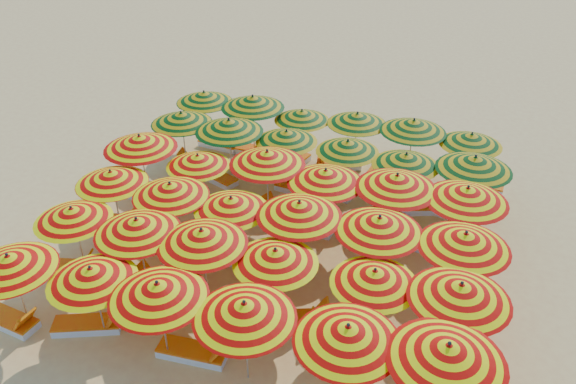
# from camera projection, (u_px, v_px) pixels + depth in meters

# --- Properties ---
(ground) EXTENTS (120.00, 120.00, 0.00)m
(ground) POSITION_uv_depth(u_px,v_px,m) (283.00, 244.00, 17.44)
(ground) COLOR #EDC069
(ground) RESTS_ON ground
(umbrella_0) EXTENTS (2.56, 2.56, 2.36)m
(umbrella_0) POSITION_uv_depth(u_px,v_px,m) (9.00, 262.00, 13.42)
(umbrella_0) COLOR silver
(umbrella_0) RESTS_ON ground
(umbrella_1) EXTENTS (2.40, 2.40, 2.26)m
(umbrella_1) POSITION_uv_depth(u_px,v_px,m) (91.00, 275.00, 13.18)
(umbrella_1) COLOR silver
(umbrella_1) RESTS_ON ground
(umbrella_2) EXTENTS (2.38, 2.38, 2.42)m
(umbrella_2) POSITION_uv_depth(u_px,v_px,m) (158.00, 291.00, 12.50)
(umbrella_2) COLOR silver
(umbrella_2) RESTS_ON ground
(umbrella_3) EXTENTS (2.69, 2.69, 2.43)m
(umbrella_3) POSITION_uv_depth(u_px,v_px,m) (244.00, 310.00, 11.97)
(umbrella_3) COLOR silver
(umbrella_3) RESTS_ON ground
(umbrella_4) EXTENTS (2.68, 2.68, 2.42)m
(umbrella_4) POSITION_uv_depth(u_px,v_px,m) (348.00, 334.00, 11.41)
(umbrella_4) COLOR silver
(umbrella_4) RESTS_ON ground
(umbrella_5) EXTENTS (2.96, 2.96, 2.54)m
(umbrella_5) POSITION_uv_depth(u_px,v_px,m) (448.00, 353.00, 10.86)
(umbrella_5) COLOR silver
(umbrella_5) RESTS_ON ground
(umbrella_6) EXTENTS (2.72, 2.72, 2.25)m
(umbrella_6) POSITION_uv_depth(u_px,v_px,m) (72.00, 214.00, 15.30)
(umbrella_6) COLOR silver
(umbrella_6) RESTS_ON ground
(umbrella_7) EXTENTS (2.51, 2.51, 2.42)m
(umbrella_7) POSITION_uv_depth(u_px,v_px,m) (137.00, 226.00, 14.58)
(umbrella_7) COLOR silver
(umbrella_7) RESTS_ON ground
(umbrella_8) EXTENTS (3.00, 3.00, 2.47)m
(umbrella_8) POSITION_uv_depth(u_px,v_px,m) (202.00, 237.00, 14.10)
(umbrella_8) COLOR silver
(umbrella_8) RESTS_ON ground
(umbrella_9) EXTENTS (2.19, 2.19, 2.28)m
(umbrella_9) POSITION_uv_depth(u_px,v_px,m) (275.00, 256.00, 13.72)
(umbrella_9) COLOR silver
(umbrella_9) RESTS_ON ground
(umbrella_10) EXTENTS (2.33, 2.33, 2.24)m
(umbrella_10) POSITION_uv_depth(u_px,v_px,m) (375.00, 277.00, 13.14)
(umbrella_10) COLOR silver
(umbrella_10) RESTS_ON ground
(umbrella_11) EXTENTS (3.09, 3.09, 2.47)m
(umbrella_11) POSITION_uv_depth(u_px,v_px,m) (460.00, 292.00, 12.41)
(umbrella_11) COLOR silver
(umbrella_11) RESTS_ON ground
(umbrella_12) EXTENTS (2.39, 2.39, 2.32)m
(umbrella_12) POSITION_uv_depth(u_px,v_px,m) (111.00, 177.00, 16.87)
(umbrella_12) COLOR silver
(umbrella_12) RESTS_ON ground
(umbrella_13) EXTENTS (2.85, 2.85, 2.38)m
(umbrella_13) POSITION_uv_depth(u_px,v_px,m) (170.00, 190.00, 16.16)
(umbrella_13) COLOR silver
(umbrella_13) RESTS_ON ground
(umbrella_14) EXTENTS (2.63, 2.63, 2.26)m
(umbrella_14) POSITION_uv_depth(u_px,v_px,m) (231.00, 204.00, 15.73)
(umbrella_14) COLOR silver
(umbrella_14) RESTS_ON ground
(umbrella_15) EXTENTS (2.74, 2.74, 2.51)m
(umbrella_15) POSITION_uv_depth(u_px,v_px,m) (299.00, 209.00, 15.11)
(umbrella_15) COLOR silver
(umbrella_15) RESTS_ON ground
(umbrella_16) EXTENTS (2.73, 2.73, 2.48)m
(umbrella_16) POSITION_uv_depth(u_px,v_px,m) (379.00, 224.00, 14.56)
(umbrella_16) COLOR silver
(umbrella_16) RESTS_ON ground
(umbrella_17) EXTENTS (2.91, 2.91, 2.48)m
(umbrella_17) POSITION_uv_depth(u_px,v_px,m) (465.00, 240.00, 13.98)
(umbrella_17) COLOR silver
(umbrella_17) RESTS_ON ground
(umbrella_18) EXTENTS (3.20, 3.20, 2.56)m
(umbrella_18) POSITION_uv_depth(u_px,v_px,m) (140.00, 142.00, 18.36)
(umbrella_18) COLOR silver
(umbrella_18) RESTS_ON ground
(umbrella_19) EXTENTS (2.35, 2.35, 2.19)m
(umbrella_19) POSITION_uv_depth(u_px,v_px,m) (198.00, 160.00, 17.98)
(umbrella_19) COLOR silver
(umbrella_19) RESTS_ON ground
(umbrella_20) EXTENTS (3.03, 3.03, 2.55)m
(umbrella_20) POSITION_uv_depth(u_px,v_px,m) (267.00, 158.00, 17.47)
(umbrella_20) COLOR silver
(umbrella_20) RESTS_ON ground
(umbrella_21) EXTENTS (3.05, 3.05, 2.46)m
(umbrella_21) POSITION_uv_depth(u_px,v_px,m) (326.00, 176.00, 16.66)
(umbrella_21) COLOR silver
(umbrella_21) RESTS_ON ground
(umbrella_22) EXTENTS (3.08, 3.08, 2.56)m
(umbrella_22) POSITION_uv_depth(u_px,v_px,m) (397.00, 182.00, 16.23)
(umbrella_22) COLOR silver
(umbrella_22) RESTS_ON ground
(umbrella_23) EXTENTS (2.39, 2.39, 2.52)m
(umbrella_23) POSITION_uv_depth(u_px,v_px,m) (467.00, 194.00, 15.73)
(umbrella_23) COLOR silver
(umbrella_23) RESTS_ON ground
(umbrella_24) EXTENTS (2.79, 2.79, 2.38)m
(umbrella_24) POSITION_uv_depth(u_px,v_px,m) (181.00, 118.00, 20.30)
(umbrella_24) COLOR silver
(umbrella_24) RESTS_ON ground
(umbrella_25) EXTENTS (3.00, 3.00, 2.53)m
(umbrella_25) POSITION_uv_depth(u_px,v_px,m) (229.00, 126.00, 19.45)
(umbrella_25) COLOR silver
(umbrella_25) RESTS_ON ground
(umbrella_26) EXTENTS (2.75, 2.75, 2.28)m
(umbrella_26) POSITION_uv_depth(u_px,v_px,m) (286.00, 136.00, 19.26)
(umbrella_26) COLOR silver
(umbrella_26) RESTS_ON ground
(umbrella_27) EXTENTS (2.51, 2.51, 2.26)m
(umbrella_27) POSITION_uv_depth(u_px,v_px,m) (348.00, 146.00, 18.68)
(umbrella_27) COLOR silver
(umbrella_27) RESTS_ON ground
(umbrella_28) EXTENTS (2.26, 2.26, 2.29)m
(umbrella_28) POSITION_uv_depth(u_px,v_px,m) (406.00, 160.00, 17.84)
(umbrella_28) COLOR silver
(umbrella_28) RESTS_ON ground
(umbrella_29) EXTENTS (2.56, 2.56, 2.49)m
(umbrella_29) POSITION_uv_depth(u_px,v_px,m) (475.00, 163.00, 17.28)
(umbrella_29) COLOR silver
(umbrella_29) RESTS_ON ground
(umbrella_30) EXTENTS (2.87, 2.87, 2.35)m
(umbrella_30) POSITION_uv_depth(u_px,v_px,m) (204.00, 97.00, 22.02)
(umbrella_30) COLOR silver
(umbrella_30) RESTS_ON ground
(umbrella_31) EXTENTS (3.05, 3.05, 2.56)m
(umbrella_31) POSITION_uv_depth(u_px,v_px,m) (253.00, 102.00, 21.16)
(umbrella_31) COLOR silver
(umbrella_31) RESTS_ON ground
(umbrella_32) EXTENTS (2.71, 2.71, 2.20)m
(umbrella_32) POSITION_uv_depth(u_px,v_px,m) (302.00, 115.00, 20.88)
(umbrella_32) COLOR silver
(umbrella_32) RESTS_ON ground
(umbrella_33) EXTENTS (2.33, 2.33, 2.33)m
(umbrella_33) POSITION_uv_depth(u_px,v_px,m) (357.00, 119.00, 20.38)
(umbrella_33) COLOR silver
(umbrella_33) RESTS_ON ground
(umbrella_34) EXTENTS (2.98, 2.98, 2.47)m
(umbrella_34) POSITION_uv_depth(u_px,v_px,m) (414.00, 126.00, 19.58)
(umbrella_34) COLOR silver
(umbrella_34) RESTS_ON ground
(umbrella_35) EXTENTS (2.44, 2.44, 2.27)m
(umbrella_35) POSITION_uv_depth(u_px,v_px,m) (471.00, 139.00, 19.10)
(umbrella_35) COLOR silver
(umbrella_35) RESTS_ON ground
(lounger_0) EXTENTS (1.79, 0.78, 0.69)m
(lounger_0) POSITION_uv_depth(u_px,v_px,m) (9.00, 320.00, 14.47)
(lounger_0) COLOR white
(lounger_0) RESTS_ON ground
(lounger_1) EXTENTS (1.82, 1.21, 0.69)m
(lounger_1) POSITION_uv_depth(u_px,v_px,m) (89.00, 324.00, 14.34)
(lounger_1) COLOR white
(lounger_1) RESTS_ON ground
(lounger_2) EXTENTS (1.77, 0.70, 0.69)m
(lounger_2) POSITION_uv_depth(u_px,v_px,m) (194.00, 352.00, 13.56)
(lounger_2) COLOR white
(lounger_2) RESTS_ON ground
(lounger_5) EXTENTS (1.82, 0.98, 0.69)m
(lounger_5) POSITION_uv_depth(u_px,v_px,m) (66.00, 267.00, 16.23)
(lounger_5) COLOR white
(lounger_5) RESTS_ON ground
(lounger_6) EXTENTS (1.78, 0.75, 0.69)m
(lounger_6) POSITION_uv_depth(u_px,v_px,m) (164.00, 287.00, 15.52)
(lounger_6) COLOR white
(lounger_6) RESTS_ON ground
(lounger_7) EXTENTS (1.83, 1.16, 0.69)m
(lounger_7) POSITION_uv_depth(u_px,v_px,m) (297.00, 320.00, 14.47)
(lounger_7) COLOR white
(lounger_7) RESTS_ON ground
(lounger_8) EXTENTS (1.82, 0.96, 0.69)m
(lounger_8) POSITION_uv_depth(u_px,v_px,m) (344.00, 332.00, 14.11)
(lounger_8) COLOR white
(lounger_8) RESTS_ON ground
(lounger_9) EXTENTS (1.82, 0.99, 0.69)m
(lounger_9) POSITION_uv_depth(u_px,v_px,m) (425.00, 350.00, 13.62)
(lounger_9) COLOR white
(lounger_9) RESTS_ON ground
(lounger_10) EXTENTS (1.82, 0.99, 0.69)m
(lounger_10) POSITION_uv_depth(u_px,v_px,m) (112.00, 221.00, 18.21)
(lounger_10) COLOR white
(lounger_10) RESTS_ON ground
(lounger_11) EXTENTS (1.83, 1.10, 0.69)m
(lounger_11) POSITION_uv_depth(u_px,v_px,m) (193.00, 246.00, 17.08)
(lounger_11) COLOR white
(lounger_11) RESTS_ON ground
(lounger_12) EXTENTS (1.78, 0.74, 0.69)m
(lounger_12) POSITION_uv_depth(u_px,v_px,m) (219.00, 253.00, 16.82)
(lounger_12) COLOR white
(lounger_12) RESTS_ON ground
(lounger_13) EXTENTS (1.81, 0.87, 0.69)m
(lounger_13) POSITION_uv_depth(u_px,v_px,m) (277.00, 267.00, 16.26)
(lounger_13) COLOR white
(lounger_13) RESTS_ON ground
(lounger_14) EXTENTS (1.80, 0.83, 0.69)m
(lounger_14) POSITION_uv_depth(u_px,v_px,m) (137.00, 192.00, 19.68)
(lounger_14) COLOR white
(lounger_14) RESTS_ON ground
(lounger_15) EXTENTS (1.82, 1.21, 0.69)m
(lounger_15) POSITION_uv_depth(u_px,v_px,m) (283.00, 216.00, 18.42)
(lounger_15) COLOR white
(lounger_15) RESTS_ON ground
(lounger_16) EXTENTS (1.80, 0.84, 0.69)m
(lounger_16) POSITION_uv_depth(u_px,v_px,m) (310.00, 225.00, 18.02)
(lounger_16) COLOR white
(lounger_16) RESTS_ON ground
(lounger_17) EXTENTS (1.79, 0.77, 0.69)m
(lounger_17) POSITION_uv_depth(u_px,v_px,m) (407.00, 240.00, 17.35)
(lounger_17) COLOR white
(lounger_17) RESTS_ON ground
(lounger_18) EXTENTS (1.80, 0.82, 0.69)m
(lounger_18) POSITION_uv_depth(u_px,v_px,m) (201.00, 164.00, 21.38)
(lounger_18) COLOR white
(lounger_18) RESTS_ON ground
(lounger_19) EXTENTS (1.82, 1.19, 0.69)m
(lounger_19) POSITION_uv_depth(u_px,v_px,m) (216.00, 176.00, 20.62)
(lounger_19) COLOR white
(lounger_19) RESTS_ON ground
(lounger_20) EXTENTS (1.78, 0.76, 0.69)m
(lounger_20) POSITION_uv_depth(u_px,v_px,m) (298.00, 188.00, 19.94)
(lounger_20) COLOR white
(lounger_20) RESTS_ON ground
(lounger_21) EXTENTS (1.82, 0.94, 0.69)m
(lounger_21) POSITION_uv_depth(u_px,v_px,m) (331.00, 190.00, 19.80)
(lounger_21) COLOR white
(lounger_21) RESTS_ON ground
(lounger_22) EXTENTS (1.83, 1.15, 0.69)m
(lounger_22) POSITION_uv_depth(u_px,v_px,m) (419.00, 207.00, 18.88)
(lounger_22) COLOR white
(lounger_22) RESTS_ON ground
(lounger_23) EXTENTS (1.81, 0.92, 0.69)m
(lounger_23) POSITION_uv_depth(u_px,v_px,m) (448.00, 211.00, 18.68)
(lounger_23) COLOR white
(lounger_23) RESTS_ON ground
(lounger_24) EXTENTS (1.79, 0.80, 0.69)m
(lounger_24) POSITION_uv_depth(u_px,v_px,m) (220.00, 144.00, 22.79)
(lounger_24) COLOR white
(lounger_24) RESTS_ON ground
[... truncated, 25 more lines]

